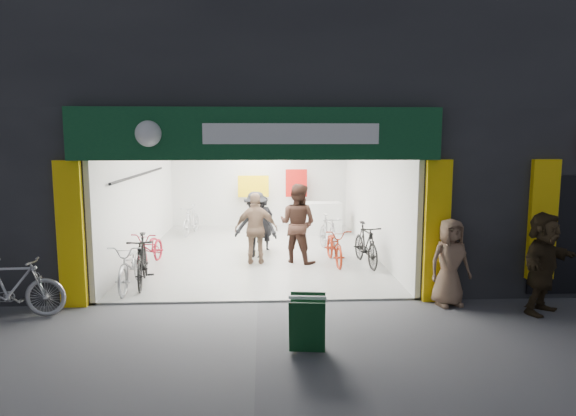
{
  "coord_description": "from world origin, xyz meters",
  "views": [
    {
      "loc": [
        0.11,
        -9.03,
        3.0
      ],
      "look_at": [
        0.63,
        1.5,
        1.53
      ],
      "focal_mm": 32.0,
      "sensor_mm": 36.0,
      "label": 1
    }
  ],
  "objects": [
    {
      "name": "pedestrian_near",
      "position": [
        3.42,
        -0.3,
        0.79
      ],
      "size": [
        0.85,
        0.64,
        1.57
      ],
      "primitive_type": "imported",
      "rotation": [
        0.0,
        0.0,
        0.2
      ],
      "color": "#7F604A",
      "rests_on": "ground"
    },
    {
      "name": "pedestrian_far",
      "position": [
        4.86,
        -0.76,
        0.87
      ],
      "size": [
        1.59,
        1.41,
        1.75
      ],
      "primitive_type": "imported",
      "rotation": [
        0.0,
        0.0,
        0.67
      ],
      "color": "#312516",
      "rests_on": "ground"
    },
    {
      "name": "bike_right_mid",
      "position": [
        1.8,
        2.78,
        0.44
      ],
      "size": [
        0.68,
        1.71,
        0.88
      ],
      "primitive_type": "imported",
      "rotation": [
        0.0,
        0.0,
        0.06
      ],
      "color": "#98230D",
      "rests_on": "ground"
    },
    {
      "name": "building",
      "position": [
        0.91,
        4.99,
        4.31
      ],
      "size": [
        17.0,
        10.27,
        8.0
      ],
      "color": "#232326",
      "rests_on": "ground"
    },
    {
      "name": "bike_right_back",
      "position": [
        1.8,
        3.95,
        0.5
      ],
      "size": [
        0.73,
        1.73,
        1.01
      ],
      "primitive_type": "imported",
      "rotation": [
        0.0,
        0.0,
        0.15
      ],
      "color": "#A4A3A7",
      "rests_on": "ground"
    },
    {
      "name": "parked_bike",
      "position": [
        -4.06,
        -0.58,
        0.52
      ],
      "size": [
        1.75,
        0.56,
        1.04
      ],
      "primitive_type": "imported",
      "rotation": [
        0.0,
        0.0,
        1.61
      ],
      "color": "#A2A2A6",
      "rests_on": "ground"
    },
    {
      "name": "ground",
      "position": [
        0.0,
        0.0,
        0.0
      ],
      "size": [
        60.0,
        60.0,
        0.0
      ],
      "primitive_type": "plane",
      "color": "#56565B",
      "rests_on": "ground"
    },
    {
      "name": "customer_c",
      "position": [
        -0.07,
        3.43,
        0.83
      ],
      "size": [
        1.21,
        0.91,
        1.67
      ],
      "primitive_type": "imported",
      "rotation": [
        0.0,
        0.0,
        -0.29
      ],
      "color": "black",
      "rests_on": "ground"
    },
    {
      "name": "bike_left_midback",
      "position": [
        -2.5,
        2.75,
        0.42
      ],
      "size": [
        0.76,
        1.67,
        0.85
      ],
      "primitive_type": "imported",
      "rotation": [
        0.0,
        0.0,
        -0.13
      ],
      "color": "maroon",
      "rests_on": "ground"
    },
    {
      "name": "customer_b",
      "position": [
        0.93,
        2.9,
        0.95
      ],
      "size": [
        1.16,
        1.09,
        1.91
      ],
      "primitive_type": "imported",
      "rotation": [
        0.0,
        0.0,
        2.62
      ],
      "color": "#382119",
      "rests_on": "ground"
    },
    {
      "name": "bike_left_midfront",
      "position": [
        -2.34,
        1.19,
        0.52
      ],
      "size": [
        0.73,
        1.79,
        1.05
      ],
      "primitive_type": "imported",
      "rotation": [
        0.0,
        0.0,
        0.14
      ],
      "color": "black",
      "rests_on": "ground"
    },
    {
      "name": "customer_d",
      "position": [
        -0.05,
        2.77,
        0.86
      ],
      "size": [
        1.02,
        0.45,
        1.71
      ],
      "primitive_type": "imported",
      "rotation": [
        0.0,
        0.0,
        3.11
      ],
      "color": "#84644D",
      "rests_on": "ground"
    },
    {
      "name": "bike_right_front",
      "position": [
        2.5,
        2.57,
        0.51
      ],
      "size": [
        0.66,
        1.73,
        1.02
      ],
      "primitive_type": "imported",
      "rotation": [
        0.0,
        0.0,
        0.11
      ],
      "color": "black",
      "rests_on": "ground"
    },
    {
      "name": "bike_left_back",
      "position": [
        -2.1,
        6.63,
        0.46
      ],
      "size": [
        0.68,
        1.6,
        0.93
      ],
      "primitive_type": "imported",
      "rotation": [
        0.0,
        0.0,
        -0.16
      ],
      "color": "#BCBDC1",
      "rests_on": "ground"
    },
    {
      "name": "sandwich_board",
      "position": [
        0.72,
        -2.17,
        0.43
      ],
      "size": [
        0.56,
        0.57,
        0.78
      ],
      "rotation": [
        0.0,
        0.0,
        -0.12
      ],
      "color": "#0D3618",
      "rests_on": "ground"
    },
    {
      "name": "bike_left_front",
      "position": [
        -2.5,
        1.0,
        0.48
      ],
      "size": [
        0.64,
        1.81,
        0.95
      ],
      "primitive_type": "imported",
      "rotation": [
        0.0,
        0.0,
        0.0
      ],
      "color": "silver",
      "rests_on": "ground"
    },
    {
      "name": "customer_a",
      "position": [
        0.14,
        4.17,
        0.74
      ],
      "size": [
        0.64,
        0.61,
        1.48
      ],
      "primitive_type": "imported",
      "rotation": [
        0.0,
        0.0,
        0.67
      ],
      "color": "black",
      "rests_on": "ground"
    }
  ]
}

